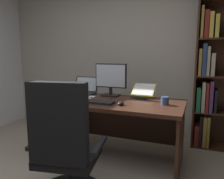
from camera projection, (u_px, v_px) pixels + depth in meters
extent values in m
cube|color=#B2ADA3|center=(131.00, 46.00, 3.62)|extent=(5.03, 0.12, 2.81)
cube|color=#381E14|center=(111.00, 102.00, 2.67)|extent=(1.69, 0.81, 0.04)
cube|color=#381E14|center=(55.00, 124.00, 3.02)|extent=(0.03, 0.75, 0.70)
cube|color=#381E14|center=(180.00, 141.00, 2.44)|extent=(0.03, 0.75, 0.70)
cube|color=#381E14|center=(121.00, 121.00, 3.08)|extent=(1.57, 0.03, 0.49)
cube|color=#381E14|center=(196.00, 76.00, 3.10)|extent=(0.02, 0.32, 1.98)
cube|color=maroon|center=(197.00, 134.00, 3.18)|extent=(0.06, 0.22, 0.28)
cube|color=black|center=(201.00, 130.00, 3.14)|extent=(0.03, 0.21, 0.42)
cube|color=olive|center=(205.00, 131.00, 3.12)|extent=(0.05, 0.21, 0.42)
cube|color=olive|center=(208.00, 131.00, 3.09)|extent=(0.03, 0.18, 0.42)
cube|color=#195633|center=(199.00, 99.00, 3.09)|extent=(0.05, 0.21, 0.33)
cube|color=gray|center=(203.00, 96.00, 3.07)|extent=(0.04, 0.22, 0.40)
cube|color=maroon|center=(207.00, 97.00, 3.06)|extent=(0.04, 0.25, 0.39)
cube|color=#512D66|center=(211.00, 96.00, 3.04)|extent=(0.04, 0.22, 0.42)
cube|color=black|center=(215.00, 101.00, 3.02)|extent=(0.03, 0.22, 0.31)
cube|color=olive|center=(200.00, 62.00, 3.00)|extent=(0.04, 0.17, 0.36)
cube|color=navy|center=(205.00, 60.00, 2.99)|extent=(0.05, 0.20, 0.42)
cube|color=gray|center=(208.00, 61.00, 2.96)|extent=(0.03, 0.17, 0.38)
cube|color=gray|center=(213.00, 65.00, 2.97)|extent=(0.05, 0.23, 0.30)
cube|color=olive|center=(203.00, 22.00, 2.92)|extent=(0.03, 0.18, 0.40)
cube|color=maroon|center=(207.00, 25.00, 2.93)|extent=(0.05, 0.24, 0.35)
cube|color=gold|center=(211.00, 26.00, 2.92)|extent=(0.05, 0.24, 0.32)
cube|color=gold|center=(217.00, 27.00, 2.88)|extent=(0.05, 0.22, 0.29)
cylinder|color=black|center=(70.00, 175.00, 2.04)|extent=(0.06, 0.06, 0.30)
cube|color=black|center=(69.00, 156.00, 2.01)|extent=(0.58, 0.56, 0.07)
cube|color=black|center=(58.00, 124.00, 1.76)|extent=(0.49, 0.18, 0.66)
cube|color=black|center=(39.00, 141.00, 2.04)|extent=(0.12, 0.39, 0.04)
cube|color=black|center=(99.00, 145.00, 1.94)|extent=(0.12, 0.39, 0.04)
cube|color=black|center=(111.00, 95.00, 2.97)|extent=(0.22, 0.16, 0.02)
cylinder|color=black|center=(111.00, 91.00, 2.96)|extent=(0.04, 0.04, 0.09)
cube|color=black|center=(111.00, 76.00, 2.93)|extent=(0.43, 0.02, 0.32)
cube|color=silver|center=(110.00, 76.00, 2.91)|extent=(0.40, 0.00, 0.29)
cube|color=black|center=(82.00, 94.00, 3.08)|extent=(0.35, 0.22, 0.02)
cube|color=#2D2D30|center=(81.00, 93.00, 3.06)|extent=(0.30, 0.12, 0.00)
cube|color=black|center=(87.00, 84.00, 3.19)|extent=(0.35, 0.07, 0.21)
cube|color=silver|center=(86.00, 84.00, 3.19)|extent=(0.31, 0.05, 0.18)
cube|color=black|center=(96.00, 102.00, 2.55)|extent=(0.42, 0.15, 0.02)
ellipsoid|color=black|center=(121.00, 103.00, 2.44)|extent=(0.06, 0.10, 0.04)
cube|color=black|center=(142.00, 98.00, 2.79)|extent=(0.14, 0.12, 0.01)
cube|color=black|center=(141.00, 98.00, 2.75)|extent=(0.26, 0.01, 0.01)
cube|color=yellow|center=(144.00, 90.00, 2.88)|extent=(0.29, 0.23, 0.14)
cube|color=white|center=(144.00, 89.00, 2.88)|extent=(0.27, 0.21, 0.12)
cube|color=orange|center=(54.00, 100.00, 2.71)|extent=(0.26, 0.33, 0.01)
cube|color=orange|center=(68.00, 101.00, 2.61)|extent=(0.26, 0.33, 0.01)
cube|color=white|center=(54.00, 99.00, 2.71)|extent=(0.24, 0.31, 0.02)
cube|color=white|center=(68.00, 100.00, 2.61)|extent=(0.24, 0.31, 0.02)
cylinder|color=#B7B7BC|center=(61.00, 100.00, 2.66)|extent=(0.05, 0.27, 0.02)
cube|color=white|center=(87.00, 97.00, 2.84)|extent=(0.15, 0.21, 0.01)
cylinder|color=black|center=(88.00, 97.00, 2.83)|extent=(0.14, 0.05, 0.01)
cylinder|color=#334C7A|center=(165.00, 101.00, 2.45)|extent=(0.09, 0.09, 0.09)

